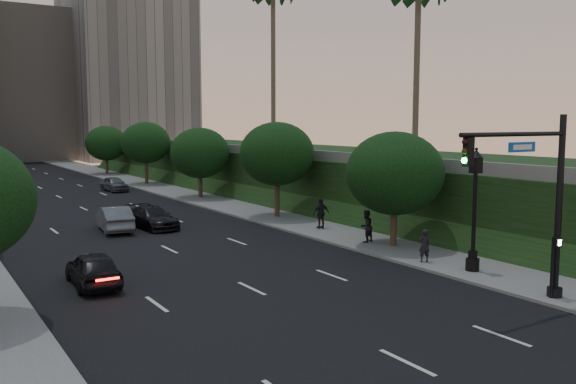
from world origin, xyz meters
TOP-DOWN VIEW (x-y plane):
  - ground at (0.00, 0.00)m, footprint 160.00×160.00m
  - road_surface at (0.00, 30.00)m, footprint 16.00×140.00m
  - sidewalk_right at (10.25, 30.00)m, footprint 4.50×140.00m
  - embankment at (22.00, 28.00)m, footprint 18.00×90.00m
  - parapet_wall at (13.50, 28.00)m, footprint 0.35×90.00m
  - office_block_mid at (6.00, 102.00)m, footprint 22.00×18.00m
  - office_block_right at (24.00, 96.00)m, footprint 20.00×22.00m
  - tree_right_a at (10.30, 8.00)m, footprint 5.20×5.20m
  - tree_right_b at (10.30, 20.00)m, footprint 5.20×5.20m
  - tree_right_c at (10.30, 33.00)m, footprint 5.20×5.20m
  - tree_right_d at (10.30, 47.00)m, footprint 5.20×5.20m
  - tree_right_e at (10.30, 62.00)m, footprint 5.20×5.20m
  - traffic_signal_mast at (7.86, -2.49)m, footprint 5.68×0.56m
  - street_lamp at (9.51, 1.95)m, footprint 0.64×0.64m
  - pedestrian_signal at (8.66, -2.59)m, footprint 0.30×0.33m
  - sedan_near_left at (-5.27, 8.90)m, footprint 1.93×4.34m
  - sedan_mid_left at (-0.80, 21.10)m, footprint 2.19×4.89m
  - sedan_near_right at (1.52, 20.77)m, footprint 2.37×4.94m
  - sedan_far_right at (5.57, 42.76)m, footprint 2.01×4.33m
  - pedestrian_a at (8.92, 4.34)m, footprint 0.65×0.52m
  - pedestrian_b at (9.66, 9.51)m, footprint 0.99×0.84m
  - pedestrian_c at (10.08, 14.37)m, footprint 1.14×0.54m

SIDE VIEW (x-z plane):
  - ground at x=0.00m, z-range 0.00..0.00m
  - road_surface at x=0.00m, z-range 0.00..0.02m
  - sidewalk_right at x=10.25m, z-range 0.00..0.15m
  - sedan_near_right at x=1.52m, z-range 0.00..1.39m
  - sedan_far_right at x=5.57m, z-range 0.00..1.44m
  - sedan_near_left at x=-5.27m, z-range 0.00..1.45m
  - sedan_mid_left at x=-0.80m, z-range 0.00..1.56m
  - pedestrian_a at x=8.92m, z-range 0.15..1.71m
  - pedestrian_b at x=9.66m, z-range 0.15..1.92m
  - pedestrian_c at x=10.08m, z-range 0.15..2.05m
  - pedestrian_signal at x=8.66m, z-range 0.32..2.82m
  - embankment at x=22.00m, z-range 0.00..4.00m
  - street_lamp at x=9.51m, z-range -0.18..5.44m
  - traffic_signal_mast at x=7.86m, z-range 0.17..7.17m
  - tree_right_a at x=10.30m, z-range 0.90..7.14m
  - tree_right_c at x=10.30m, z-range 0.90..7.14m
  - tree_right_e at x=10.30m, z-range 0.90..7.14m
  - parapet_wall at x=13.50m, z-range 4.00..4.70m
  - tree_right_b at x=10.30m, z-range 1.15..7.88m
  - tree_right_d at x=10.30m, z-range 1.15..7.88m
  - office_block_mid at x=6.00m, z-range 0.00..26.00m
  - office_block_right at x=24.00m, z-range 0.00..36.00m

